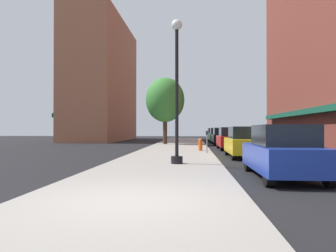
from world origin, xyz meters
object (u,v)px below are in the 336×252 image
at_px(parking_meter_near, 207,139).
at_px(lamppost, 177,88).
at_px(fire_hydrant, 200,145).
at_px(car_yellow, 245,143).
at_px(car_blue, 283,152).
at_px(car_green, 217,135).
at_px(tree_near, 165,100).
at_px(car_red, 231,139).
at_px(car_black, 222,137).
at_px(car_white, 214,134).

bearing_deg(parking_meter_near, lamppost, -103.86).
relative_size(fire_hydrant, car_yellow, 0.18).
distance_m(fire_hydrant, car_blue, 11.17).
xyz_separation_m(car_blue, car_green, (0.00, 26.90, 0.00)).
xyz_separation_m(fire_hydrant, car_green, (2.29, 15.97, 0.29)).
bearing_deg(parking_meter_near, car_green, 83.81).
height_order(tree_near, car_green, tree_near).
xyz_separation_m(lamppost, fire_hydrant, (1.15, 8.02, -2.68)).
relative_size(lamppost, car_green, 1.37).
xyz_separation_m(car_red, car_black, (0.00, 7.15, 0.00)).
height_order(car_yellow, car_white, same).
distance_m(parking_meter_near, car_white, 24.06).
relative_size(fire_hydrant, car_black, 0.18).
bearing_deg(lamppost, car_green, 81.86).
bearing_deg(car_yellow, fire_hydrant, 120.34).
bearing_deg(car_green, tree_near, -131.02).
xyz_separation_m(lamppost, car_green, (3.43, 23.99, -2.39)).
relative_size(car_blue, car_yellow, 1.00).
bearing_deg(lamppost, car_white, 83.47).
bearing_deg(car_green, fire_hydrant, -99.93).
bearing_deg(lamppost, car_black, 79.30).
height_order(tree_near, car_red, tree_near).
height_order(fire_hydrant, car_yellow, car_yellow).
bearing_deg(car_black, car_white, 90.61).
distance_m(car_green, car_white, 6.00).
distance_m(car_blue, car_yellow, 7.29).
bearing_deg(parking_meter_near, car_red, 68.72).
bearing_deg(car_green, car_yellow, -91.79).
distance_m(tree_near, car_black, 6.48).
xyz_separation_m(parking_meter_near, car_blue, (1.95, -8.92, -0.14)).
height_order(lamppost, car_yellow, lamppost).
height_order(fire_hydrant, parking_meter_near, parking_meter_near).
xyz_separation_m(fire_hydrant, car_yellow, (2.29, -3.65, 0.29)).
distance_m(fire_hydrant, parking_meter_near, 2.08).
xyz_separation_m(car_black, car_green, (0.00, 5.82, 0.00)).
height_order(car_black, car_green, same).
height_order(parking_meter_near, car_green, car_green).
bearing_deg(car_blue, car_black, 92.21).
xyz_separation_m(car_yellow, car_black, (0.00, 13.80, 0.00)).
bearing_deg(tree_near, car_yellow, -67.40).
relative_size(lamppost, fire_hydrant, 7.47).
bearing_deg(car_red, car_blue, -88.20).
height_order(lamppost, car_black, lamppost).
relative_size(lamppost, car_blue, 1.37).
bearing_deg(car_white, car_green, -89.11).
height_order(lamppost, tree_near, tree_near).
relative_size(car_blue, car_white, 1.00).
relative_size(parking_meter_near, car_white, 0.30).
bearing_deg(lamppost, parking_meter_near, 76.14).
xyz_separation_m(tree_near, car_green, (5.41, 6.62, -3.47)).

